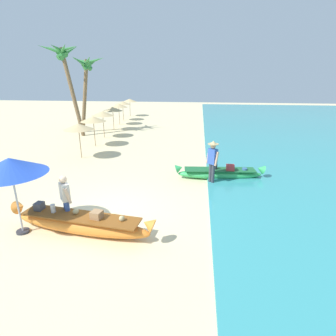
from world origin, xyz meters
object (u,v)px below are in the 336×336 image
boat_orange_foreground (81,223)px  person_vendor_hatted (212,160)px  person_tourist_customer (66,198)px  patio_umbrella_large (10,166)px  palm_tree_tall_inland (86,71)px  palm_tree_leaning_seaward (64,61)px  boat_green_midground (220,173)px

boat_orange_foreground → person_vendor_hatted: bearing=47.1°
boat_orange_foreground → person_tourist_customer: (-0.54, 0.31, 0.61)m
person_tourist_customer → patio_umbrella_large: (-1.17, -0.49, 1.11)m
patio_umbrella_large → palm_tree_tall_inland: bearing=104.0°
person_vendor_hatted → boat_orange_foreground: bearing=-132.9°
person_vendor_hatted → patio_umbrella_large: bearing=-142.1°
person_vendor_hatted → palm_tree_tall_inland: palm_tree_tall_inland is taller
palm_tree_leaning_seaward → palm_tree_tall_inland: bearing=52.4°
person_vendor_hatted → palm_tree_tall_inland: size_ratio=0.32×
patio_umbrella_large → palm_tree_tall_inland: palm_tree_tall_inland is taller
boat_green_midground → person_tourist_customer: 6.65m
palm_tree_tall_inland → person_vendor_hatted: bearing=-47.7°
boat_green_midground → person_tourist_customer: bearing=-136.6°
person_tourist_customer → palm_tree_tall_inland: bearing=108.9°
boat_green_midground → person_tourist_customer: size_ratio=2.44×
boat_orange_foreground → person_tourist_customer: person_tourist_customer is taller
boat_green_midground → patio_umbrella_large: patio_umbrella_large is taller
person_vendor_hatted → patio_umbrella_large: 7.14m
boat_green_midground → person_tourist_customer: (-4.81, -4.54, 0.66)m
person_vendor_hatted → palm_tree_tall_inland: 14.09m
boat_orange_foreground → palm_tree_tall_inland: (-5.30, 14.24, 4.37)m
person_vendor_hatted → palm_tree_leaning_seaward: bearing=139.5°
boat_orange_foreground → person_vendor_hatted: (3.87, 4.17, 0.77)m
palm_tree_tall_inland → palm_tree_leaning_seaward: 1.82m
boat_orange_foreground → palm_tree_tall_inland: 15.81m
person_tourist_customer → patio_umbrella_large: patio_umbrella_large is taller
boat_orange_foreground → patio_umbrella_large: 2.44m
boat_orange_foreground → boat_green_midground: 6.46m
boat_orange_foreground → palm_tree_tall_inland: size_ratio=0.77×
patio_umbrella_large → boat_green_midground: bearing=40.1°
boat_green_midground → palm_tree_tall_inland: size_ratio=0.68×
boat_green_midground → person_vendor_hatted: person_vendor_hatted is taller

